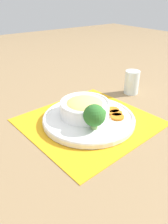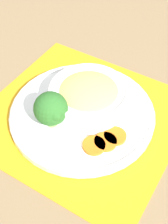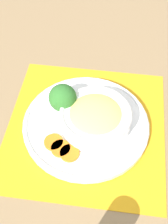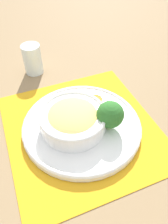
# 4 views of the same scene
# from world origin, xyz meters

# --- Properties ---
(ground_plane) EXTENTS (4.00, 4.00, 0.00)m
(ground_plane) POSITION_xyz_m (0.00, 0.00, 0.00)
(ground_plane) COLOR #8C704C
(placemat) EXTENTS (0.46, 0.45, 0.00)m
(placemat) POSITION_xyz_m (0.00, 0.00, 0.00)
(placemat) COLOR orange
(placemat) RESTS_ON ground_plane
(plate) EXTENTS (0.33, 0.33, 0.02)m
(plate) POSITION_xyz_m (0.00, 0.00, 0.02)
(plate) COLOR white
(plate) RESTS_ON placemat
(bowl) EXTENTS (0.18, 0.18, 0.06)m
(bowl) POSITION_xyz_m (0.00, -0.02, 0.05)
(bowl) COLOR white
(bowl) RESTS_ON plate
(broccoli_floret) EXTENTS (0.07, 0.07, 0.08)m
(broccoli_floret) POSITION_xyz_m (0.03, 0.07, 0.07)
(broccoli_floret) COLOR #84AD5B
(broccoli_floret) RESTS_ON plate
(carrot_slice_near) EXTENTS (0.05, 0.05, 0.01)m
(carrot_slice_near) POSITION_xyz_m (-0.08, 0.06, 0.02)
(carrot_slice_near) COLOR orange
(carrot_slice_near) RESTS_ON plate
(carrot_slice_middle) EXTENTS (0.05, 0.05, 0.01)m
(carrot_slice_middle) POSITION_xyz_m (-0.09, 0.04, 0.02)
(carrot_slice_middle) COLOR orange
(carrot_slice_middle) RESTS_ON plate
(carrot_slice_far) EXTENTS (0.05, 0.05, 0.01)m
(carrot_slice_far) POSITION_xyz_m (-0.10, 0.02, 0.02)
(carrot_slice_far) COLOR orange
(carrot_slice_far) RESTS_ON plate
(water_glass) EXTENTS (0.07, 0.07, 0.11)m
(water_glass) POSITION_xyz_m (-0.31, -0.09, 0.05)
(water_glass) COLOR silver
(water_glass) RESTS_ON ground_plane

